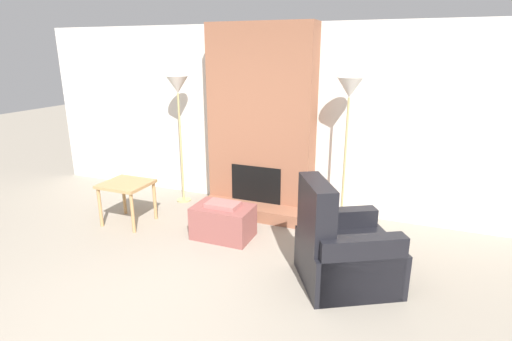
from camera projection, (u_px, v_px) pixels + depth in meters
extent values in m
plane|color=gray|center=(146.00, 320.00, 3.46)|extent=(24.00, 24.00, 0.00)
cube|color=silver|center=(267.00, 118.00, 5.77)|extent=(7.66, 0.06, 2.60)
cube|color=#935B42|center=(261.00, 121.00, 5.56)|extent=(1.48, 0.41, 2.60)
cube|color=#935B42|center=(252.00, 211.00, 5.58)|extent=(1.48, 0.34, 0.17)
cube|color=black|center=(256.00, 184.00, 5.63)|extent=(0.73, 0.02, 0.52)
cube|color=#8C4C47|center=(223.00, 222.00, 4.94)|extent=(0.72, 0.47, 0.41)
cube|color=#A56660|center=(223.00, 204.00, 4.88)|extent=(0.40, 0.26, 0.05)
cube|color=black|center=(347.00, 261.00, 3.97)|extent=(1.18, 1.14, 0.46)
cube|color=black|center=(315.00, 235.00, 3.84)|extent=(0.49, 0.66, 1.08)
cube|color=black|center=(361.00, 270.00, 3.64)|extent=(0.78, 0.53, 0.65)
cube|color=black|center=(337.00, 238.00, 4.26)|extent=(0.78, 0.53, 0.65)
cube|color=tan|center=(126.00, 184.00, 5.26)|extent=(0.60, 0.55, 0.04)
cylinder|color=tan|center=(100.00, 208.00, 5.23)|extent=(0.04, 0.04, 0.53)
cylinder|color=tan|center=(133.00, 213.00, 5.04)|extent=(0.04, 0.04, 0.53)
cylinder|color=tan|center=(124.00, 196.00, 5.64)|extent=(0.04, 0.04, 0.53)
cylinder|color=tan|center=(155.00, 201.00, 5.46)|extent=(0.04, 0.04, 0.53)
cylinder|color=tan|center=(184.00, 200.00, 6.20)|extent=(0.21, 0.21, 0.02)
cylinder|color=tan|center=(181.00, 148.00, 5.96)|extent=(0.03, 0.03, 1.63)
cone|color=silver|center=(177.00, 85.00, 5.69)|extent=(0.31, 0.31, 0.24)
cylinder|color=tan|center=(341.00, 224.00, 5.34)|extent=(0.21, 0.21, 0.02)
cylinder|color=tan|center=(345.00, 164.00, 5.10)|extent=(0.03, 0.03, 1.67)
cone|color=silver|center=(350.00, 88.00, 4.82)|extent=(0.31, 0.31, 0.24)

